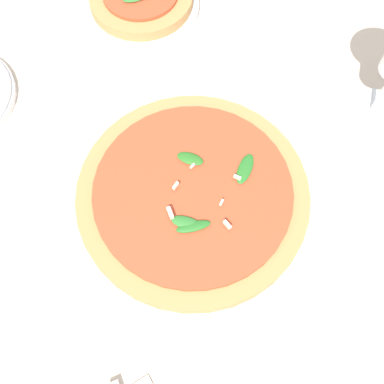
# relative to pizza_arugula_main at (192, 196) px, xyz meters

# --- Properties ---
(ground_plane) EXTENTS (6.00, 6.00, 0.00)m
(ground_plane) POSITION_rel_pizza_arugula_main_xyz_m (-0.03, 0.00, -0.02)
(ground_plane) COLOR beige
(pizza_arugula_main) EXTENTS (0.31, 0.31, 0.05)m
(pizza_arugula_main) POSITION_rel_pizza_arugula_main_xyz_m (0.00, 0.00, 0.00)
(pizza_arugula_main) COLOR white
(pizza_arugula_main) RESTS_ON ground_plane
(pizza_personal_side) EXTENTS (0.18, 0.18, 0.05)m
(pizza_personal_side) POSITION_rel_pizza_arugula_main_xyz_m (-0.34, 0.10, -0.00)
(pizza_personal_side) COLOR white
(pizza_personal_side) RESTS_ON ground_plane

